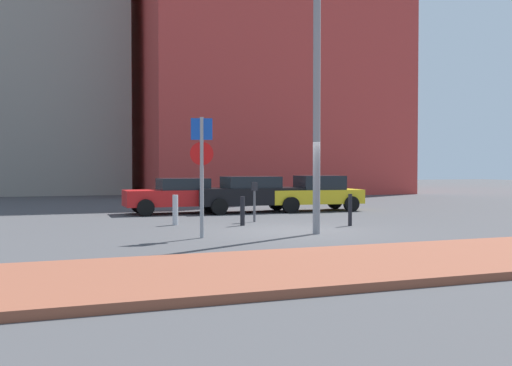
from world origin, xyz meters
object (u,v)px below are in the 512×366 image
(parking_meter, at_px, (254,196))
(traffic_bollard_mid, at_px, (243,211))
(street_lamp, at_px, (317,68))
(parked_car_red, at_px, (180,195))
(traffic_bollard_far, at_px, (175,210))
(traffic_bollard_near, at_px, (350,210))
(parked_car_yellow, at_px, (315,193))
(parking_sign_post, at_px, (202,162))
(parked_car_black, at_px, (250,193))

(parking_meter, height_order, traffic_bollard_mid, parking_meter)
(street_lamp, bearing_deg, parked_car_red, 104.53)
(traffic_bollard_mid, xyz_separation_m, traffic_bollard_far, (-1.94, 0.88, 0.02))
(traffic_bollard_near, xyz_separation_m, traffic_bollard_far, (-5.07, 2.08, -0.02))
(traffic_bollard_mid, distance_m, traffic_bollard_far, 2.13)
(parked_car_yellow, relative_size, street_lamp, 0.52)
(parked_car_yellow, bearing_deg, parking_sign_post, -132.57)
(street_lamp, distance_m, traffic_bollard_mid, 5.06)
(parked_car_red, height_order, parking_meter, parked_car_red)
(parking_meter, xyz_separation_m, traffic_bollard_mid, (-0.75, -1.00, -0.41))
(parked_car_black, bearing_deg, traffic_bollard_far, -133.89)
(parked_car_yellow, height_order, traffic_bollard_mid, parked_car_yellow)
(parked_car_black, height_order, traffic_bollard_mid, parked_car_black)
(traffic_bollard_mid, relative_size, traffic_bollard_far, 0.96)
(parked_car_red, relative_size, traffic_bollard_near, 4.28)
(parking_sign_post, height_order, traffic_bollard_far, parking_sign_post)
(parking_sign_post, height_order, parking_meter, parking_sign_post)
(parked_car_yellow, xyz_separation_m, traffic_bollard_mid, (-4.78, -4.73, -0.30))
(street_lamp, height_order, traffic_bollard_far, street_lamp)
(parked_car_black, height_order, street_lamp, street_lamp)
(parked_car_yellow, distance_m, parking_meter, 5.50)
(parking_meter, relative_size, street_lamp, 0.17)
(traffic_bollard_near, relative_size, traffic_bollard_far, 1.04)
(street_lamp, xyz_separation_m, traffic_bollard_near, (1.92, 1.58, -4.01))
(parked_car_red, xyz_separation_m, parking_sign_post, (-1.07, -7.86, 1.22))
(parked_car_yellow, relative_size, traffic_bollard_far, 4.25)
(parked_car_yellow, xyz_separation_m, parking_meter, (-4.03, -3.74, 0.11))
(traffic_bollard_far, bearing_deg, parking_meter, 2.58)
(parked_car_black, bearing_deg, traffic_bollard_near, -78.75)
(parking_sign_post, bearing_deg, traffic_bollard_mid, 53.04)
(parked_car_yellow, bearing_deg, traffic_bollard_near, -105.58)
(traffic_bollard_near, bearing_deg, traffic_bollard_mid, 158.91)
(parked_car_black, bearing_deg, traffic_bollard_mid, -111.38)
(traffic_bollard_mid, bearing_deg, parked_car_black, 68.62)
(street_lamp, bearing_deg, parked_car_black, 84.73)
(parked_car_red, relative_size, parking_meter, 3.21)
(parked_car_yellow, bearing_deg, parking_meter, -137.18)
(parked_car_red, relative_size, traffic_bollard_far, 4.47)
(street_lamp, bearing_deg, parking_sign_post, 176.68)
(parked_car_red, bearing_deg, traffic_bollard_far, -103.61)
(street_lamp, relative_size, traffic_bollard_far, 8.13)
(parking_meter, bearing_deg, street_lamp, -83.07)
(parked_car_black, xyz_separation_m, traffic_bollard_mid, (-1.91, -4.88, -0.31))
(traffic_bollard_near, relative_size, traffic_bollard_mid, 1.09)
(parked_car_red, height_order, traffic_bollard_far, parked_car_red)
(parking_sign_post, xyz_separation_m, parking_meter, (2.70, 3.59, -1.09))
(parking_meter, bearing_deg, traffic_bollard_mid, -126.81)
(parked_car_black, distance_m, traffic_bollard_mid, 5.25)
(street_lamp, bearing_deg, parking_meter, 96.93)
(parked_car_yellow, height_order, traffic_bollard_far, parked_car_yellow)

